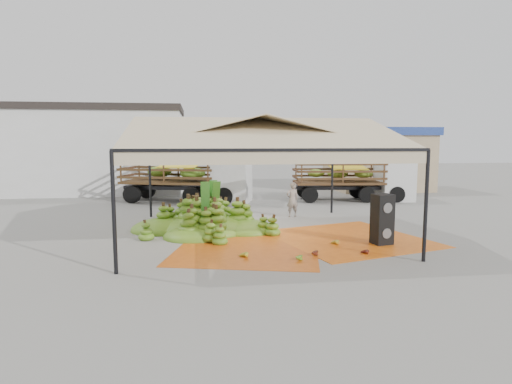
{
  "coord_description": "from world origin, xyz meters",
  "views": [
    {
      "loc": [
        -1.99,
        -14.49,
        3.21
      ],
      "look_at": [
        0.2,
        1.5,
        1.3
      ],
      "focal_mm": 30.0,
      "sensor_mm": 36.0,
      "label": 1
    }
  ],
  "objects": [
    {
      "name": "banana_leaves",
      "position": [
        -1.48,
        0.45,
        0.0
      ],
      "size": [
        0.96,
        1.36,
        3.7
      ],
      "primitive_type": null,
      "color": "#286D1D",
      "rests_on": "ground"
    },
    {
      "name": "hand_green",
      "position": [
        0.62,
        -3.4,
        0.11
      ],
      "size": [
        0.57,
        0.51,
        0.21
      ],
      "primitive_type": "ellipsoid",
      "rotation": [
        0.0,
        0.0,
        -0.3
      ],
      "color": "#517618",
      "rests_on": "ground"
    },
    {
      "name": "vendor",
      "position": [
        2.0,
        3.2,
        0.74
      ],
      "size": [
        0.61,
        0.46,
        1.49
      ],
      "primitive_type": "imported",
      "rotation": [
        0.0,
        0.0,
        3.35
      ],
      "color": "gray",
      "rests_on": "ground"
    },
    {
      "name": "banana_heap",
      "position": [
        -1.71,
        0.79,
        0.58
      ],
      "size": [
        5.89,
        5.03,
        1.17
      ],
      "primitive_type": "ellipsoid",
      "rotation": [
        0.0,
        0.0,
        -0.11
      ],
      "color": "#477A19",
      "rests_on": "ground"
    },
    {
      "name": "building_tan",
      "position": [
        10.0,
        13.0,
        2.07
      ],
      "size": [
        6.3,
        5.3,
        4.1
      ],
      "color": "tan",
      "rests_on": "ground"
    },
    {
      "name": "hand_red_a",
      "position": [
        1.17,
        -3.01,
        0.11
      ],
      "size": [
        0.55,
        0.49,
        0.22
      ],
      "primitive_type": "ellipsoid",
      "rotation": [
        0.0,
        0.0,
        -0.24
      ],
      "color": "#572914",
      "rests_on": "ground"
    },
    {
      "name": "truck_right",
      "position": [
        6.67,
        7.86,
        1.34
      ],
      "size": [
        6.49,
        2.72,
        2.17
      ],
      "rotation": [
        0.0,
        0.0,
        -0.09
      ],
      "color": "#52391B",
      "rests_on": "ground"
    },
    {
      "name": "tarp_right",
      "position": [
        2.96,
        -1.11,
        0.01
      ],
      "size": [
        5.59,
        5.74,
        0.01
      ],
      "primitive_type": "cube",
      "rotation": [
        0.0,
        0.0,
        0.28
      ],
      "color": "orange",
      "rests_on": "ground"
    },
    {
      "name": "hand_red_b",
      "position": [
        2.66,
        -3.1,
        0.1
      ],
      "size": [
        0.48,
        0.42,
        0.19
      ],
      "primitive_type": "ellipsoid",
      "rotation": [
        0.0,
        0.0,
        0.19
      ],
      "color": "maroon",
      "rests_on": "ground"
    },
    {
      "name": "ground",
      "position": [
        0.0,
        0.0,
        0.0
      ],
      "size": [
        90.0,
        90.0,
        0.0
      ],
      "primitive_type": "plane",
      "color": "slate",
      "rests_on": "ground"
    },
    {
      "name": "truck_left",
      "position": [
        -2.31,
        8.53,
        1.43
      ],
      "size": [
        7.13,
        4.07,
        2.32
      ],
      "rotation": [
        0.0,
        0.0,
        -0.28
      ],
      "color": "#4A3618",
      "rests_on": "ground"
    },
    {
      "name": "canopy_tent",
      "position": [
        0.0,
        0.0,
        3.3
      ],
      "size": [
        8.1,
        8.1,
        4.0
      ],
      "color": "black",
      "rests_on": "ground"
    },
    {
      "name": "hanging_bunches",
      "position": [
        1.73,
        -0.9,
        2.62
      ],
      "size": [
        1.74,
        0.24,
        0.2
      ],
      "color": "olive",
      "rests_on": "ground"
    },
    {
      "name": "speaker_stack",
      "position": [
        3.7,
        -2.0,
        0.79
      ],
      "size": [
        0.66,
        0.61,
        1.59
      ],
      "rotation": [
        0.0,
        0.0,
        0.2
      ],
      "color": "black",
      "rests_on": "ground"
    },
    {
      "name": "building_white",
      "position": [
        -10.0,
        14.0,
        2.71
      ],
      "size": [
        14.3,
        6.3,
        5.4
      ],
      "color": "silver",
      "rests_on": "ground"
    },
    {
      "name": "tarp_left",
      "position": [
        -0.59,
        -2.17,
        0.01
      ],
      "size": [
        4.99,
        4.85,
        0.01
      ],
      "primitive_type": "cube",
      "rotation": [
        0.0,
        0.0,
        -0.24
      ],
      "color": "#C55812",
      "rests_on": "ground"
    },
    {
      "name": "hand_yellow_a",
      "position": [
        2.15,
        -1.89,
        0.11
      ],
      "size": [
        0.54,
        0.46,
        0.22
      ],
      "primitive_type": "ellipsoid",
      "rotation": [
        0.0,
        0.0,
        0.13
      ],
      "color": "gold",
      "rests_on": "ground"
    },
    {
      "name": "hand_yellow_b",
      "position": [
        -0.82,
        -3.01,
        0.11
      ],
      "size": [
        0.6,
        0.54,
        0.22
      ],
      "primitive_type": "ellipsoid",
      "rotation": [
        0.0,
        0.0,
        0.36
      ],
      "color": "gold",
      "rests_on": "ground"
    }
  ]
}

